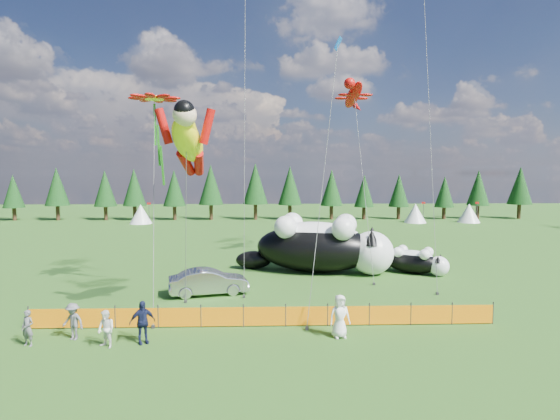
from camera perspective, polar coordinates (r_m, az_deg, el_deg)
name	(u,v)px	position (r m, az deg, el deg)	size (l,w,h in m)	color
ground	(265,307)	(24.28, -2.00, -12.58)	(160.00, 160.00, 0.00)	#13390A
safety_fence	(265,316)	(21.27, -2.03, -13.70)	(22.06, 0.06, 1.10)	#262626
tree_line	(266,194)	(68.24, -1.89, 2.09)	(90.00, 4.00, 8.00)	black
festival_tents	(341,213)	(64.37, 7.95, -0.44)	(50.00, 3.20, 2.80)	white
cat_large	(322,245)	(32.23, 5.48, -4.57)	(11.56, 6.16, 4.23)	black
cat_small	(416,261)	(33.32, 17.29, -6.37)	(4.74, 3.74, 1.92)	black
car	(209,282)	(26.82, -9.28, -9.23)	(1.64, 4.71, 1.55)	#B9B9BE
spectator_a	(28,328)	(21.75, -30.09, -13.21)	(0.56, 0.37, 1.53)	#5B5B60
spectator_b	(106,329)	(20.14, -21.77, -14.26)	(0.77, 0.45, 1.58)	white
spectator_c	(142,322)	(20.07, -17.55, -13.79)	(1.09, 0.56, 1.86)	#141937
spectator_d	(73,321)	(21.61, -25.43, -13.02)	(1.05, 0.54, 1.62)	#5B5B60
spectator_e	(340,316)	(20.00, 7.81, -13.58)	(0.94, 0.61, 1.92)	white
superhero_kite	(188,141)	(22.31, -11.94, 8.79)	(4.23, 4.58, 10.92)	#FBF30D
gecko_kite	(353,95)	(37.88, 9.57, 14.55)	(3.23, 12.03, 16.24)	#B90B09
flower_kite	(154,101)	(27.70, -16.10, 13.51)	(3.24, 8.15, 13.30)	#B90B09
diamond_kite_b	(425,11)	(37.30, 18.39, 23.48)	(2.07, 9.19, 22.51)	#0E98A9
diamond_kite_c	(336,61)	(23.82, 7.36, 18.79)	(2.16, 3.93, 14.71)	blue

